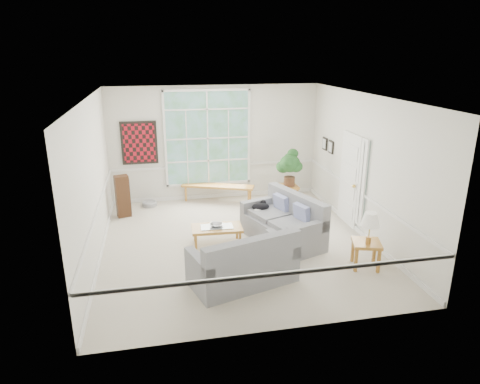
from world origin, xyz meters
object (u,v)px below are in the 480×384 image
side_table (366,254)px  loveseat_front (243,257)px  end_table (287,194)px  loveseat_right (282,219)px  coffee_table (217,235)px

side_table → loveseat_front: bearing=-178.2°
end_table → loveseat_right: bearing=-110.2°
loveseat_front → side_table: loveseat_front is taller
loveseat_front → end_table: bearing=45.2°
loveseat_front → coffee_table: (-0.21, 1.60, -0.29)m
loveseat_right → loveseat_front: bearing=-148.1°
loveseat_right → side_table: size_ratio=3.60×
loveseat_front → coffee_table: bearing=80.7°
loveseat_right → end_table: bearing=49.9°
coffee_table → loveseat_right: bearing=-2.6°
loveseat_right → side_table: bearing=-69.5°
side_table → coffee_table: bearing=149.1°
coffee_table → end_table: bearing=46.6°
coffee_table → side_table: (2.54, -1.52, 0.06)m
coffee_table → end_table: end_table is taller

